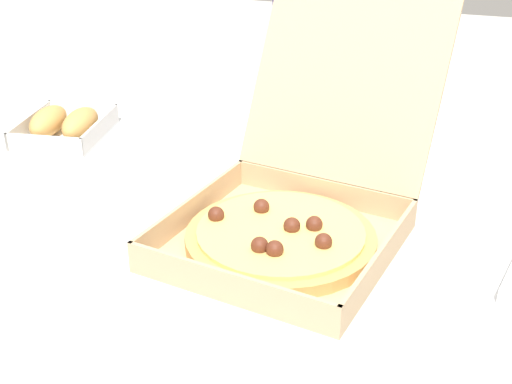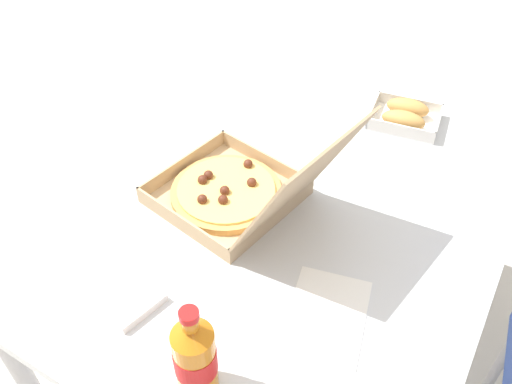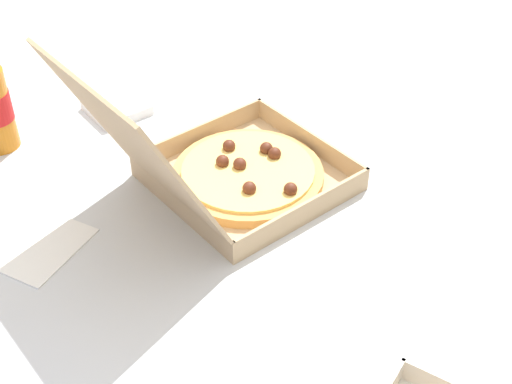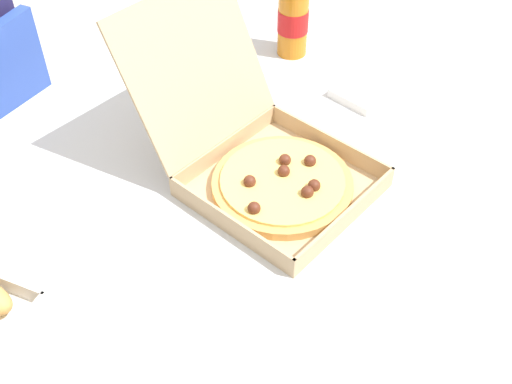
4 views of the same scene
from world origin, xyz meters
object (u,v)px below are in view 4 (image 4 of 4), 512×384
object	(u,v)px
pizza_box_open	(267,164)
napkin_pile	(362,92)
paper_menu	(188,85)
cola_bottle	(293,18)

from	to	relation	value
pizza_box_open	napkin_pile	bearing A→B (deg)	-6.12
paper_menu	napkin_pile	world-z (taller)	napkin_pile
napkin_pile	cola_bottle	bearing A→B (deg)	71.33
paper_menu	napkin_pile	distance (m)	0.40
cola_bottle	pizza_box_open	bearing A→B (deg)	-156.44
cola_bottle	napkin_pile	bearing A→B (deg)	-108.67
cola_bottle	paper_menu	distance (m)	0.30
pizza_box_open	paper_menu	distance (m)	0.37
pizza_box_open	paper_menu	world-z (taller)	pizza_box_open
cola_bottle	paper_menu	world-z (taller)	cola_bottle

